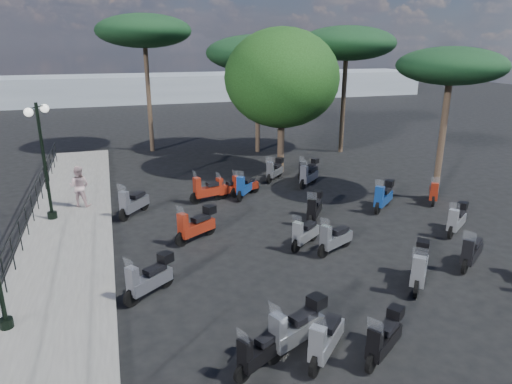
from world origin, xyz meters
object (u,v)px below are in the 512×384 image
object	(u,v)px
scooter_23	(308,176)
scooter_28	(433,193)
scooter_27	(457,220)
scooter_15	(335,239)
scooter_7	(297,328)
scooter_21	(383,197)
scooter_4	(196,225)
scooter_16	(245,187)
pine_1	(347,44)
scooter_3	(150,279)
scooter_5	(133,204)
scooter_14	(419,268)
scooter_22	(315,208)
scooter_13	(384,338)
scooter_2	(262,349)
scooter_17	(275,170)
pedestrian_far	(79,186)
scooter_29	(308,169)
scooter_31	(244,186)
scooter_10	(208,190)
scooter_11	(228,188)
scooter_9	(305,234)
pine_2	(144,31)
pine_0	(258,53)
broadleaf_tree	(282,78)
pine_3	(451,67)

from	to	relation	value
scooter_23	scooter_28	size ratio (longest dim) A/B	1.05
scooter_27	scooter_15	bearing A→B (deg)	56.32
scooter_7	scooter_21	xyz separation A→B (m)	(6.94, 7.36, -0.00)
scooter_4	scooter_27	world-z (taller)	scooter_4
scooter_16	pine_1	xyz separation A→B (m)	(8.33, 6.77, 6.07)
scooter_3	scooter_23	xyz separation A→B (m)	(8.21, 7.92, -0.03)
scooter_5	scooter_14	world-z (taller)	scooter_5
scooter_7	scooter_22	distance (m)	7.91
scooter_13	scooter_2	bearing A→B (deg)	45.46
scooter_3	scooter_17	size ratio (longest dim) A/B	1.11
pedestrian_far	scooter_21	world-z (taller)	pedestrian_far
scooter_27	scooter_28	xyz separation A→B (m)	(1.40, 3.05, -0.06)
scooter_29	scooter_31	xyz separation A→B (m)	(-3.90, -1.69, -0.02)
scooter_10	scooter_11	world-z (taller)	scooter_10
scooter_13	scooter_22	bearing A→B (deg)	-48.46
pedestrian_far	scooter_9	size ratio (longest dim) A/B	1.23
scooter_21	pine_2	bearing A→B (deg)	-10.07
scooter_17	pine_0	bearing A→B (deg)	-55.32
scooter_29	broadleaf_tree	size ratio (longest dim) A/B	0.19
scooter_15	scooter_22	world-z (taller)	scooter_22
scooter_10	scooter_17	size ratio (longest dim) A/B	1.36
pine_3	scooter_13	bearing A→B (deg)	-133.40
scooter_23	scooter_29	xyz separation A→B (m)	(0.58, 1.29, -0.04)
scooter_15	scooter_28	distance (m)	7.08
scooter_9	scooter_29	world-z (taller)	scooter_9
scooter_23	scooter_3	bearing A→B (deg)	92.38
scooter_4	pine_3	world-z (taller)	pine_3
scooter_5	pine_3	xyz separation A→B (m)	(12.80, -1.94, 5.14)
pine_1	scooter_7	bearing A→B (deg)	-120.60
scooter_15	pine_2	distance (m)	18.77
scooter_14	pedestrian_far	bearing A→B (deg)	-4.41
pedestrian_far	scooter_10	distance (m)	5.29
scooter_2	pine_3	xyz separation A→B (m)	(10.79, 8.14, 5.19)
broadleaf_tree	scooter_17	bearing A→B (deg)	-121.54
scooter_22	scooter_27	world-z (taller)	scooter_22
scooter_31	pine_0	size ratio (longest dim) A/B	0.21
pedestrian_far	scooter_3	world-z (taller)	pedestrian_far
scooter_3	scooter_13	xyz separation A→B (m)	(4.60, -4.17, -0.04)
pine_1	scooter_27	bearing A→B (deg)	-99.60
pedestrian_far	scooter_21	bearing A→B (deg)	-176.98
scooter_3	scooter_5	distance (m)	6.38
scooter_22	scooter_28	bearing A→B (deg)	-139.98
scooter_4	scooter_17	xyz separation A→B (m)	(5.14, 6.13, -0.05)
pine_0	scooter_2	bearing A→B (deg)	-107.72
scooter_13	scooter_16	distance (m)	11.42
scooter_28	pine_0	xyz separation A→B (m)	(-4.20, 11.63, 5.54)
scooter_2	scooter_15	size ratio (longest dim) A/B	0.89
broadleaf_tree	scooter_15	bearing A→B (deg)	-100.47
scooter_13	scooter_7	bearing A→B (deg)	29.72
scooter_10	broadleaf_tree	xyz separation A→B (m)	(4.68, 3.55, 4.38)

